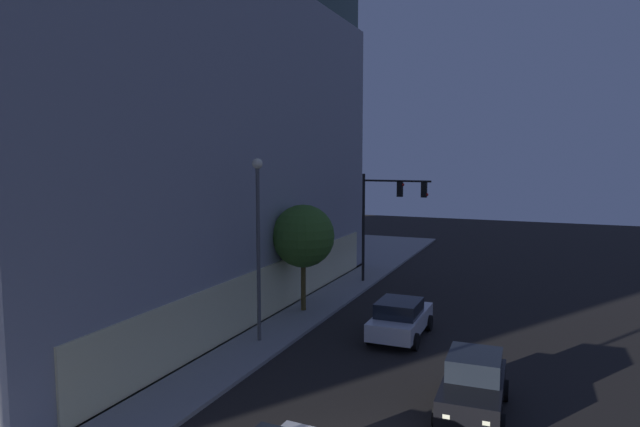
# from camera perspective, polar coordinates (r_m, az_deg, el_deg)

# --- Properties ---
(modern_building) EXTENTS (28.59, 30.66, 19.90)m
(modern_building) POSITION_cam_1_polar(r_m,az_deg,el_deg) (35.96, -27.33, 8.46)
(modern_building) COLOR #4C4C51
(modern_building) RESTS_ON ground
(traffic_light_far_corner) EXTENTS (0.35, 4.28, 6.72)m
(traffic_light_far_corner) POSITION_cam_1_polar(r_m,az_deg,el_deg) (33.34, 7.08, 0.75)
(traffic_light_far_corner) COLOR black
(traffic_light_far_corner) RESTS_ON sidewalk_corner
(street_lamp_sidewalk) EXTENTS (0.44, 0.44, 7.67)m
(street_lamp_sidewalk) POSITION_cam_1_polar(r_m,az_deg,el_deg) (22.66, -6.52, -1.38)
(street_lamp_sidewalk) COLOR #515151
(street_lamp_sidewalk) RESTS_ON sidewalk_corner
(sidewalk_tree) EXTENTS (3.16, 3.16, 5.37)m
(sidewalk_tree) POSITION_cam_1_polar(r_m,az_deg,el_deg) (27.22, -1.77, -2.39)
(sidewalk_tree) COLOR #4F421E
(sidewalk_tree) RESTS_ON sidewalk_corner
(car_black) EXTENTS (4.13, 2.10, 1.78)m
(car_black) POSITION_cam_1_polar(r_m,az_deg,el_deg) (18.14, 15.81, -16.87)
(car_black) COLOR black
(car_black) RESTS_ON ground
(car_white) EXTENTS (4.49, 2.18, 1.71)m
(car_white) POSITION_cam_1_polar(r_m,az_deg,el_deg) (24.36, 8.44, -10.81)
(car_white) COLOR silver
(car_white) RESTS_ON ground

